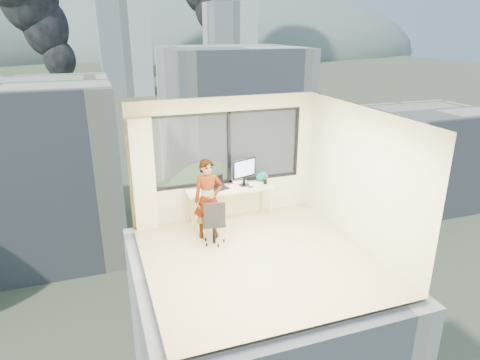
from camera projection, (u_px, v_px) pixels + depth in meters
name	position (u px, v px, depth m)	size (l,w,h in m)	color
floor	(258.00, 258.00, 7.67)	(4.00, 4.00, 0.01)	beige
ceiling	(261.00, 115.00, 6.79)	(4.00, 4.00, 0.01)	white
wall_front	(317.00, 244.00, 5.45)	(4.00, 0.01, 2.60)	beige
wall_left	(140.00, 206.00, 6.60)	(0.01, 4.00, 2.60)	beige
wall_right	(360.00, 178.00, 7.85)	(0.01, 4.00, 2.60)	beige
window_wall	(227.00, 148.00, 8.94)	(3.30, 0.16, 1.55)	black
curtain	(143.00, 176.00, 8.41)	(0.45, 0.14, 2.30)	#F4EDBF
desk	(230.00, 204.00, 9.02)	(1.80, 0.60, 0.75)	#C9BB86
chair	(214.00, 221.00, 8.03)	(0.48, 0.48, 0.93)	black
person	(208.00, 199.00, 8.20)	(0.58, 0.38, 1.58)	#2D2D33
monitor	(244.00, 172.00, 8.95)	(0.59, 0.13, 0.59)	black
game_console	(239.00, 182.00, 9.15)	(0.28, 0.24, 0.07)	white
laptop	(220.00, 184.00, 8.80)	(0.36, 0.38, 0.23)	black
cellphone	(251.00, 187.00, 8.93)	(0.11, 0.05, 0.01)	black
pen_cup	(265.00, 182.00, 9.10)	(0.08, 0.08, 0.10)	black
handbag	(262.00, 177.00, 9.25)	(0.27, 0.14, 0.21)	#0D5242
exterior_ground	(99.00, 95.00, 118.95)	(400.00, 400.00, 0.04)	#515B3D
near_bldg_a	(13.00, 173.00, 33.87)	(16.00, 12.00, 14.00)	beige
near_bldg_b	(232.00, 122.00, 47.18)	(14.00, 13.00, 16.00)	white
near_bldg_c	(423.00, 157.00, 44.92)	(12.00, 10.00, 10.00)	beige
far_tower_b	(124.00, 39.00, 116.36)	(13.00, 13.00, 30.00)	silver
far_tower_c	(230.00, 42.00, 146.32)	(15.00, 15.00, 26.00)	silver
hill_b	(225.00, 52.00, 327.67)	(300.00, 220.00, 96.00)	slate
tree_b	(212.00, 242.00, 28.11)	(7.60, 7.60, 9.00)	#204D19
tree_c	(303.00, 137.00, 53.08)	(8.40, 8.40, 10.00)	#204D19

